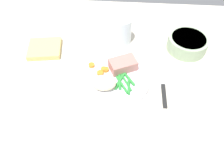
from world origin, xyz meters
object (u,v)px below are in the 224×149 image
at_px(knife, 163,83).
at_px(salad_bowl, 187,43).
at_px(fork, 64,77).
at_px(water_glass, 121,32).
at_px(dinner_plate, 112,78).
at_px(napkin, 45,49).
at_px(meat_portion, 123,65).

xyz_separation_m(knife, salad_bowl, (0.10, 0.17, 0.03)).
bearing_deg(fork, water_glass, 43.35).
distance_m(dinner_plate, knife, 0.17).
distance_m(fork, napkin, 0.16).
bearing_deg(napkin, fork, -52.14).
bearing_deg(salad_bowl, dinner_plate, -147.23).
height_order(dinner_plate, napkin, napkin).
height_order(knife, salad_bowl, salad_bowl).
xyz_separation_m(fork, water_glass, (0.18, 0.20, 0.04)).
height_order(salad_bowl, napkin, salad_bowl).
distance_m(meat_portion, salad_bowl, 0.27).
bearing_deg(meat_portion, fork, -167.95).
relative_size(fork, knife, 0.81).
bearing_deg(knife, water_glass, 124.25).
xyz_separation_m(fork, napkin, (-0.10, 0.12, 0.01)).
xyz_separation_m(water_glass, napkin, (-0.28, -0.08, -0.04)).
relative_size(knife, water_glass, 1.99).
xyz_separation_m(meat_portion, napkin, (-0.29, 0.08, -0.02)).
bearing_deg(fork, salad_bowl, 17.77).
xyz_separation_m(meat_portion, salad_bowl, (0.23, 0.13, -0.00)).
xyz_separation_m(fork, knife, (0.33, -0.00, -0.00)).
relative_size(fork, water_glass, 1.61).
distance_m(fork, salad_bowl, 0.46).
relative_size(meat_portion, salad_bowl, 0.60).
bearing_deg(dinner_plate, knife, -0.98).
distance_m(water_glass, salad_bowl, 0.25).
relative_size(dinner_plate, fork, 1.50).
height_order(water_glass, napkin, water_glass).
relative_size(knife, napkin, 1.76).
relative_size(dinner_plate, meat_portion, 2.88).
bearing_deg(salad_bowl, fork, -157.96).
height_order(meat_portion, water_glass, water_glass).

